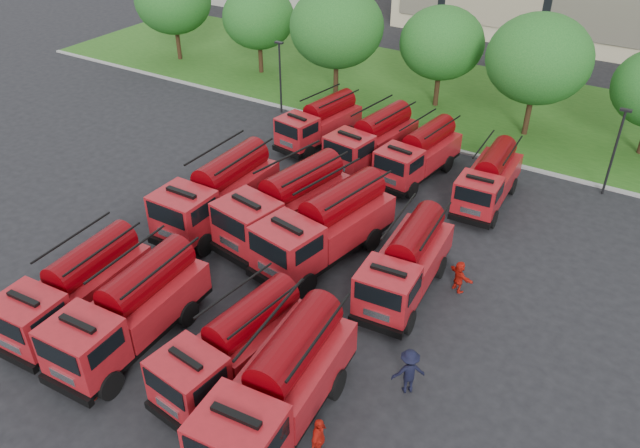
% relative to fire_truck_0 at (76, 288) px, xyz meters
% --- Properties ---
extents(ground, '(140.00, 140.00, 0.00)m').
position_rel_fire_truck_0_xyz_m(ground, '(4.81, 5.24, -1.59)').
color(ground, black).
rests_on(ground, ground).
extents(lawn, '(70.00, 16.00, 0.12)m').
position_rel_fire_truck_0_xyz_m(lawn, '(4.81, 31.24, -1.53)').
color(lawn, '#1E4D14').
rests_on(lawn, ground).
extents(curb, '(70.00, 0.30, 0.14)m').
position_rel_fire_truck_0_xyz_m(curb, '(4.81, 23.14, -1.52)').
color(curb, gray).
rests_on(curb, ground).
extents(tree_0, '(6.30, 6.30, 7.70)m').
position_rel_fire_truck_0_xyz_m(tree_0, '(-19.19, 27.24, 3.43)').
color(tree_0, '#382314').
rests_on(tree_0, ground).
extents(tree_1, '(5.71, 5.71, 6.98)m').
position_rel_fire_truck_0_xyz_m(tree_1, '(-11.19, 28.24, 2.96)').
color(tree_1, '#382314').
rests_on(tree_1, ground).
extents(tree_2, '(6.72, 6.72, 8.22)m').
position_rel_fire_truck_0_xyz_m(tree_2, '(-3.19, 26.74, 3.77)').
color(tree_2, '#382314').
rests_on(tree_2, ground).
extents(tree_3, '(5.88, 5.88, 7.19)m').
position_rel_fire_truck_0_xyz_m(tree_3, '(3.81, 29.24, 3.09)').
color(tree_3, '#382314').
rests_on(tree_3, ground).
extents(tree_4, '(6.55, 6.55, 8.01)m').
position_rel_fire_truck_0_xyz_m(tree_4, '(10.81, 27.74, 3.63)').
color(tree_4, '#382314').
rests_on(tree_4, ground).
extents(lamp_post_0, '(0.60, 0.25, 5.11)m').
position_rel_fire_truck_0_xyz_m(lamp_post_0, '(-5.19, 22.44, 1.31)').
color(lamp_post_0, black).
rests_on(lamp_post_0, ground).
extents(lamp_post_1, '(0.60, 0.25, 5.11)m').
position_rel_fire_truck_0_xyz_m(lamp_post_1, '(16.81, 22.44, 1.31)').
color(lamp_post_1, black).
rests_on(lamp_post_1, ground).
extents(fire_truck_0, '(2.87, 7.07, 3.16)m').
position_rel_fire_truck_0_xyz_m(fire_truck_0, '(0.00, 0.00, 0.00)').
color(fire_truck_0, black).
rests_on(fire_truck_0, ground).
extents(fire_truck_1, '(2.94, 7.37, 3.30)m').
position_rel_fire_truck_0_xyz_m(fire_truck_1, '(3.00, 0.15, 0.07)').
color(fire_truck_1, black).
rests_on(fire_truck_1, ground).
extents(fire_truck_2, '(3.04, 6.88, 3.03)m').
position_rel_fire_truck_0_xyz_m(fire_truck_2, '(7.60, 0.82, -0.06)').
color(fire_truck_2, black).
rests_on(fire_truck_2, ground).
extents(fire_truck_3, '(3.29, 7.78, 3.45)m').
position_rel_fire_truck_0_xyz_m(fire_truck_3, '(10.27, -0.09, 0.15)').
color(fire_truck_3, black).
rests_on(fire_truck_3, ground).
extents(fire_truck_4, '(2.84, 7.67, 3.48)m').
position_rel_fire_truck_0_xyz_m(fire_truck_4, '(0.20, 8.94, 0.16)').
color(fire_truck_4, black).
rests_on(fire_truck_4, ground).
extents(fire_truck_5, '(3.95, 8.06, 3.51)m').
position_rel_fire_truck_0_xyz_m(fire_truck_5, '(3.81, 9.82, 0.18)').
color(fire_truck_5, black).
rests_on(fire_truck_5, ground).
extents(fire_truck_6, '(4.02, 8.09, 3.52)m').
position_rel_fire_truck_0_xyz_m(fire_truck_6, '(6.57, 9.13, 0.18)').
color(fire_truck_6, black).
rests_on(fire_truck_6, ground).
extents(fire_truck_7, '(2.92, 6.95, 3.09)m').
position_rel_fire_truck_0_xyz_m(fire_truck_7, '(10.88, 8.75, -0.03)').
color(fire_truck_7, black).
rests_on(fire_truck_7, ground).
extents(fire_truck_8, '(3.18, 6.64, 2.90)m').
position_rel_fire_truck_0_xyz_m(fire_truck_8, '(-0.24, 19.64, -0.13)').
color(fire_truck_8, black).
rests_on(fire_truck_8, ground).
extents(fire_truck_9, '(3.32, 7.17, 3.14)m').
position_rel_fire_truck_0_xyz_m(fire_truck_9, '(3.94, 18.88, -0.01)').
color(fire_truck_9, black).
rests_on(fire_truck_9, ground).
extents(fire_truck_10, '(3.07, 6.77, 2.98)m').
position_rel_fire_truck_0_xyz_m(fire_truck_10, '(7.02, 18.83, -0.09)').
color(fire_truck_10, black).
rests_on(fire_truck_10, ground).
extents(fire_truck_11, '(2.55, 6.42, 2.88)m').
position_rel_fire_truck_0_xyz_m(fire_truck_11, '(11.45, 18.10, -0.14)').
color(fire_truck_11, black).
rests_on(fire_truck_11, ground).
extents(firefighter_1, '(1.03, 0.81, 1.87)m').
position_rel_fire_truck_0_xyz_m(firefighter_1, '(3.71, -2.82, -1.59)').
color(firefighter_1, '#B8180E').
rests_on(firefighter_1, ground).
extents(firefighter_3, '(1.38, 1.31, 1.95)m').
position_rel_fire_truck_0_xyz_m(firefighter_3, '(13.47, 3.52, -1.59)').
color(firefighter_3, black).
rests_on(firefighter_3, ground).
extents(firefighter_4, '(1.12, 1.10, 1.94)m').
position_rel_fire_truck_0_xyz_m(firefighter_4, '(2.57, 7.82, -1.59)').
color(firefighter_4, black).
rests_on(firefighter_4, ground).
extents(firefighter_5, '(1.55, 1.25, 1.54)m').
position_rel_fire_truck_0_xyz_m(firefighter_5, '(12.93, 10.04, -1.59)').
color(firefighter_5, '#B8180E').
rests_on(firefighter_5, ground).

